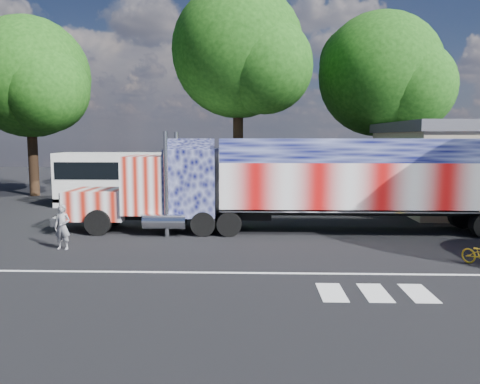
{
  "coord_description": "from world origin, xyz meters",
  "views": [
    {
      "loc": [
        0.63,
        -17.5,
        4.3
      ],
      "look_at": [
        0.0,
        3.0,
        1.9
      ],
      "focal_mm": 35.0,
      "sensor_mm": 36.0,
      "label": 1
    }
  ],
  "objects_px": {
    "semi_truck": "(316,181)",
    "tree_nw_a": "(31,78)",
    "tree_n_mid": "(240,52)",
    "coach_bus": "(150,178)",
    "woman": "(62,227)",
    "tree_ne_a": "(383,75)"
  },
  "relations": [
    {
      "from": "semi_truck",
      "to": "tree_nw_a",
      "type": "xyz_separation_m",
      "value": [
        -18.95,
        12.71,
        6.21
      ]
    },
    {
      "from": "semi_truck",
      "to": "tree_nw_a",
      "type": "bearing_deg",
      "value": 146.16
    },
    {
      "from": "tree_nw_a",
      "to": "tree_n_mid",
      "type": "distance_m",
      "value": 15.31
    },
    {
      "from": "coach_bus",
      "to": "tree_nw_a",
      "type": "height_order",
      "value": "tree_nw_a"
    },
    {
      "from": "woman",
      "to": "tree_ne_a",
      "type": "bearing_deg",
      "value": 53.82
    },
    {
      "from": "woman",
      "to": "tree_nw_a",
      "type": "height_order",
      "value": "tree_nw_a"
    },
    {
      "from": "coach_bus",
      "to": "tree_n_mid",
      "type": "relative_size",
      "value": 0.78
    },
    {
      "from": "woman",
      "to": "tree_n_mid",
      "type": "relative_size",
      "value": 0.12
    },
    {
      "from": "tree_n_mid",
      "to": "tree_ne_a",
      "type": "height_order",
      "value": "tree_n_mid"
    },
    {
      "from": "woman",
      "to": "tree_n_mid",
      "type": "distance_m",
      "value": 18.83
    },
    {
      "from": "semi_truck",
      "to": "tree_ne_a",
      "type": "height_order",
      "value": "tree_ne_a"
    },
    {
      "from": "tree_nw_a",
      "to": "tree_ne_a",
      "type": "bearing_deg",
      "value": 4.15
    },
    {
      "from": "semi_truck",
      "to": "woman",
      "type": "relative_size",
      "value": 12.29
    },
    {
      "from": "woman",
      "to": "semi_truck",
      "type": "bearing_deg",
      "value": 26.79
    },
    {
      "from": "coach_bus",
      "to": "tree_nw_a",
      "type": "xyz_separation_m",
      "value": [
        -9.56,
        4.8,
        6.83
      ]
    },
    {
      "from": "semi_truck",
      "to": "tree_n_mid",
      "type": "height_order",
      "value": "tree_n_mid"
    },
    {
      "from": "semi_truck",
      "to": "woman",
      "type": "bearing_deg",
      "value": -159.69
    },
    {
      "from": "tree_n_mid",
      "to": "woman",
      "type": "bearing_deg",
      "value": -112.9
    },
    {
      "from": "coach_bus",
      "to": "tree_n_mid",
      "type": "bearing_deg",
      "value": 31.73
    },
    {
      "from": "semi_truck",
      "to": "tree_nw_a",
      "type": "relative_size",
      "value": 1.65
    },
    {
      "from": "woman",
      "to": "tree_nw_a",
      "type": "xyz_separation_m",
      "value": [
        -8.78,
        16.47,
        7.68
      ]
    },
    {
      "from": "tree_nw_a",
      "to": "tree_ne_a",
      "type": "height_order",
      "value": "tree_ne_a"
    }
  ]
}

